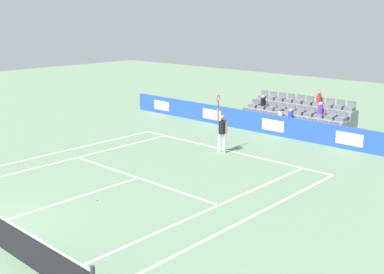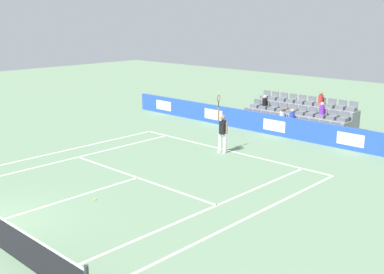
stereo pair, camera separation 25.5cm
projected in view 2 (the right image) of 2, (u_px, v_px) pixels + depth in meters
name	position (u px, v px, depth m)	size (l,w,h in m)	color
line_baseline	(226.00, 150.00, 22.66)	(10.97, 0.10, 0.01)	white
line_service	(138.00, 178.00, 18.80)	(8.23, 0.10, 0.01)	white
line_centre_service	(67.00, 200.00, 16.55)	(0.10, 6.40, 0.01)	white
line_singles_sideline_left	(70.00, 159.00, 21.22)	(0.10, 11.89, 0.01)	white
line_singles_sideline_right	(208.00, 209.00, 15.74)	(0.10, 11.89, 0.01)	white
line_doubles_sideline_left	(53.00, 153.00, 22.14)	(0.10, 11.89, 0.01)	white
line_doubles_sideline_right	(241.00, 221.00, 14.82)	(0.10, 11.89, 0.01)	white
line_centre_mark	(225.00, 150.00, 22.59)	(0.10, 0.20, 0.01)	white
sponsor_barrier	(275.00, 125.00, 25.41)	(21.37, 0.22, 1.07)	blue
tennis_player	(222.00, 132.00, 22.05)	(0.54, 0.42, 2.85)	white
stadium_stand	(298.00, 119.00, 27.03)	(6.20, 2.85, 2.10)	gray
loose_tennis_ball	(95.00, 199.00, 16.50)	(0.07, 0.07, 0.07)	#D1E533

